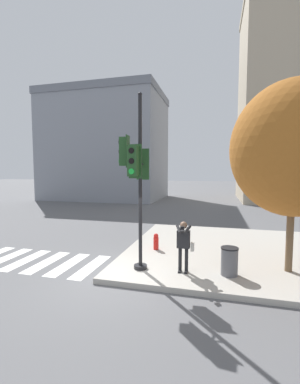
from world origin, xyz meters
name	(u,v)px	position (x,y,z in m)	size (l,w,h in m)	color
ground_plane	(115,279)	(0.00, 0.00, 0.00)	(160.00, 160.00, 0.00)	#5B5B5E
sidewalk_corner	(228,251)	(3.50, 3.50, 0.09)	(8.00, 8.00, 0.17)	#ADA89E
crosswalk_stripes	(26,260)	(-3.88, 0.74, 0.00)	(5.86, 2.32, 0.01)	silver
traffic_signal_pole	(136,171)	(0.50, 0.59, 3.33)	(0.90, 1.36, 5.59)	black
person_photographer	(184,242)	(2.03, 0.68, 1.12)	(0.58, 0.54, 1.60)	black
street_tree	(294,149)	(5.24, 1.58, 4.01)	(3.77, 3.77, 5.92)	brown
fire_hydrant	(156,242)	(0.66, 2.72, 0.49)	(0.21, 0.27, 0.65)	red
trash_bin	(229,261)	(3.41, 0.78, 0.60)	(0.53, 0.53, 0.86)	#5B5B60
building_left	(107,147)	(-10.12, 22.12, 6.30)	(13.69, 9.65, 12.57)	gray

